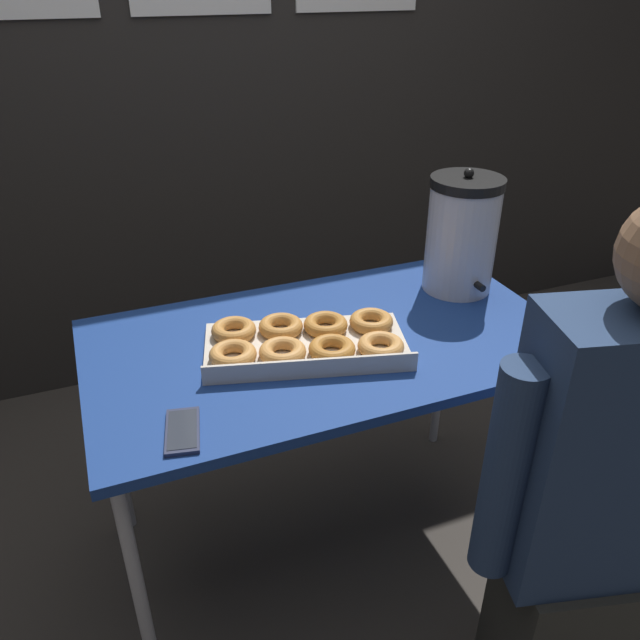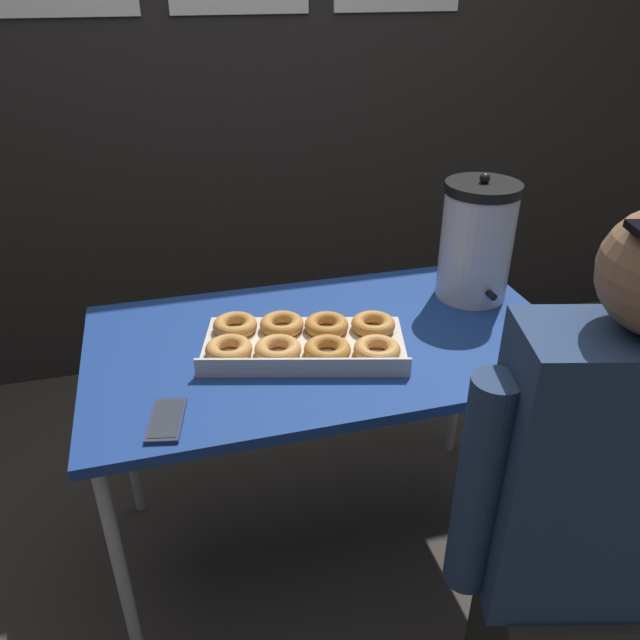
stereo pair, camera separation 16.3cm
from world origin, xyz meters
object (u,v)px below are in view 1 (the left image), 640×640
donut_box (306,341)px  cell_phone (183,431)px  person_seated (604,510)px  coffee_urn (462,235)px

donut_box → cell_phone: donut_box is taller
cell_phone → person_seated: 0.91m
donut_box → person_seated: (0.43, -0.63, -0.16)m
coffee_urn → person_seated: bearing=-98.9°
donut_box → person_seated: 0.78m
coffee_urn → person_seated: 0.86m
cell_phone → donut_box: bearing=42.6°
donut_box → coffee_urn: coffee_urn is taller
coffee_urn → cell_phone: bearing=-157.4°
donut_box → person_seated: bearing=-40.6°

